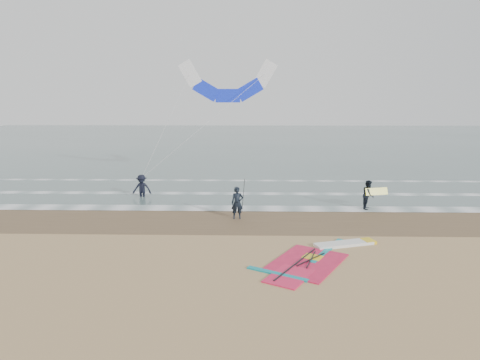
{
  "coord_description": "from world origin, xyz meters",
  "views": [
    {
      "loc": [
        -1.31,
        -14.48,
        5.82
      ],
      "look_at": [
        -1.78,
        5.0,
        2.2
      ],
      "focal_mm": 32.0,
      "sensor_mm": 36.0,
      "label": 1
    }
  ],
  "objects_px": {
    "windsurf_rig": "(319,257)",
    "surf_kite": "(228,85)",
    "person_walking": "(368,195)",
    "person_wading": "(142,183)",
    "person_standing": "(237,203)"
  },
  "relations": [
    {
      "from": "person_walking",
      "to": "person_wading",
      "type": "xyz_separation_m",
      "value": [
        -13.03,
        2.61,
        0.08
      ]
    },
    {
      "from": "person_walking",
      "to": "person_wading",
      "type": "height_order",
      "value": "person_wading"
    },
    {
      "from": "person_standing",
      "to": "surf_kite",
      "type": "relative_size",
      "value": 0.19
    },
    {
      "from": "person_wading",
      "to": "surf_kite",
      "type": "bearing_deg",
      "value": 41.51
    },
    {
      "from": "windsurf_rig",
      "to": "surf_kite",
      "type": "bearing_deg",
      "value": 105.8
    },
    {
      "from": "person_standing",
      "to": "windsurf_rig",
      "type": "bearing_deg",
      "value": -65.71
    },
    {
      "from": "person_walking",
      "to": "person_wading",
      "type": "bearing_deg",
      "value": 101.05
    },
    {
      "from": "person_standing",
      "to": "surf_kite",
      "type": "distance_m",
      "value": 11.21
    },
    {
      "from": "windsurf_rig",
      "to": "person_standing",
      "type": "xyz_separation_m",
      "value": [
        -3.22,
        5.37,
        0.78
      ]
    },
    {
      "from": "person_walking",
      "to": "surf_kite",
      "type": "relative_size",
      "value": 0.19
    },
    {
      "from": "windsurf_rig",
      "to": "person_wading",
      "type": "distance_m",
      "value": 13.67
    },
    {
      "from": "windsurf_rig",
      "to": "surf_kite",
      "type": "xyz_separation_m",
      "value": [
        -4.17,
        14.73,
        6.87
      ]
    },
    {
      "from": "windsurf_rig",
      "to": "person_standing",
      "type": "distance_m",
      "value": 6.32
    },
    {
      "from": "windsurf_rig",
      "to": "person_walking",
      "type": "bearing_deg",
      "value": 62.82
    },
    {
      "from": "windsurf_rig",
      "to": "surf_kite",
      "type": "height_order",
      "value": "surf_kite"
    }
  ]
}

